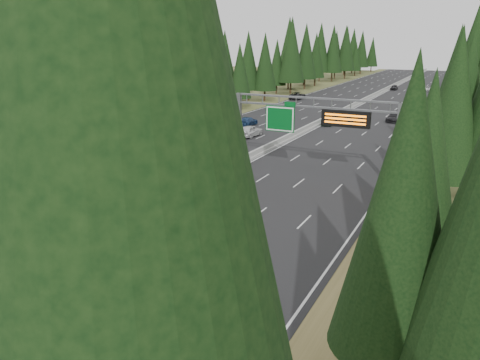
# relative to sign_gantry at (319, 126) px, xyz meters

# --- Properties ---
(road) EXTENTS (32.00, 260.00, 0.08)m
(road) POSITION_rel_sign_gantry_xyz_m (-8.92, 45.12, -5.23)
(road) COLOR black
(road) RESTS_ON ground
(shoulder_right) EXTENTS (3.60, 260.00, 0.06)m
(shoulder_right) POSITION_rel_sign_gantry_xyz_m (8.88, 45.12, -5.24)
(shoulder_right) COLOR olive
(shoulder_right) RESTS_ON ground
(shoulder_left) EXTENTS (3.60, 260.00, 0.06)m
(shoulder_left) POSITION_rel_sign_gantry_xyz_m (-26.72, 45.12, -5.24)
(shoulder_left) COLOR #4A5427
(shoulder_left) RESTS_ON ground
(median_barrier) EXTENTS (0.70, 260.00, 0.85)m
(median_barrier) POSITION_rel_sign_gantry_xyz_m (-8.92, 45.12, -4.85)
(median_barrier) COLOR gray
(median_barrier) RESTS_ON road
(sign_gantry) EXTENTS (16.75, 0.98, 7.80)m
(sign_gantry) POSITION_rel_sign_gantry_xyz_m (0.00, 0.00, 0.00)
(sign_gantry) COLOR slate
(sign_gantry) RESTS_ON road
(hov_sign_pole) EXTENTS (2.80, 0.50, 8.00)m
(hov_sign_pole) POSITION_rel_sign_gantry_xyz_m (-8.33, -9.92, -0.54)
(hov_sign_pole) COLOR slate
(hov_sign_pole) RESTS_ON road
(tree_row_left) EXTENTS (11.46, 243.46, 18.94)m
(tree_row_left) POSITION_rel_sign_gantry_xyz_m (-30.87, 43.35, 4.14)
(tree_row_left) COLOR black
(tree_row_left) RESTS_ON ground
(silver_minivan) EXTENTS (3.54, 6.89, 1.86)m
(silver_minivan) POSITION_rel_sign_gantry_xyz_m (3.98, -26.88, -4.26)
(silver_minivan) COLOR silver
(silver_minivan) RESTS_ON road
(red_pickup) EXTENTS (2.05, 5.74, 1.87)m
(red_pickup) POSITION_rel_sign_gantry_xyz_m (-7.42, -15.04, -4.15)
(red_pickup) COLOR black
(red_pickup) RESTS_ON road
(car_ahead_green) EXTENTS (1.80, 4.10, 1.37)m
(car_ahead_green) POSITION_rel_sign_gantry_xyz_m (-7.42, 29.02, -4.50)
(car_ahead_green) COLOR #13542F
(car_ahead_green) RESTS_ON road
(car_ahead_dkred) EXTENTS (2.00, 4.98, 1.61)m
(car_ahead_dkred) POSITION_rel_sign_gantry_xyz_m (5.58, 28.56, -4.38)
(car_ahead_dkred) COLOR maroon
(car_ahead_dkred) RESTS_ON road
(car_ahead_dkgrey) EXTENTS (2.23, 4.90, 1.39)m
(car_ahead_dkgrey) POSITION_rel_sign_gantry_xyz_m (1.14, 36.99, -4.49)
(car_ahead_dkgrey) COLOR black
(car_ahead_dkgrey) RESTS_ON road
(car_ahead_white) EXTENTS (2.30, 4.69, 1.28)m
(car_ahead_white) POSITION_rel_sign_gantry_xyz_m (0.54, 88.58, -4.55)
(car_ahead_white) COLOR silver
(car_ahead_white) RESTS_ON road
(car_ahead_far) EXTENTS (1.68, 3.97, 1.34)m
(car_ahead_far) POSITION_rel_sign_gantry_xyz_m (-7.42, 87.78, -4.52)
(car_ahead_far) COLOR black
(car_ahead_far) RESTS_ON road
(car_onc_near) EXTENTS (1.61, 4.32, 1.41)m
(car_onc_near) POSITION_rel_sign_gantry_xyz_m (-15.31, -4.69, -4.48)
(car_onc_near) COLOR black
(car_onc_near) RESTS_ON road
(car_onc_blue) EXTENTS (2.26, 4.88, 1.38)m
(car_onc_blue) POSITION_rel_sign_gantry_xyz_m (-18.60, 22.58, -4.50)
(car_onc_blue) COLOR navy
(car_onc_blue) RESTS_ON road
(car_onc_white) EXTENTS (2.17, 4.84, 1.61)m
(car_onc_white) POSITION_rel_sign_gantry_xyz_m (-14.57, 15.21, -4.38)
(car_onc_white) COLOR silver
(car_onc_white) RESTS_ON road
(car_onc_far) EXTENTS (2.71, 5.60, 1.54)m
(car_onc_far) POSITION_rel_sign_gantry_xyz_m (-23.42, 57.68, -4.42)
(car_onc_far) COLOR black
(car_onc_far) RESTS_ON road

